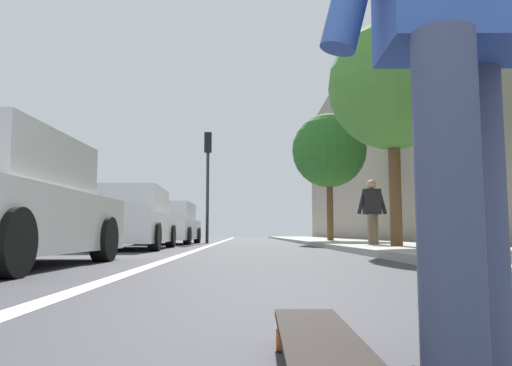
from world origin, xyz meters
The scene contains 12 objects.
ground_plane centered at (10.00, 0.00, 0.00)m, with size 80.00×80.00×0.00m, color #38383D.
lane_stripe_white centered at (20.00, 1.32, 0.00)m, with size 52.00×0.16×0.01m, color silver.
sidewalk_curb centered at (18.00, -3.41, 0.06)m, with size 52.00×3.20×0.12m, color #9E9B93.
building_facade centered at (22.00, -6.08, 4.92)m, with size 40.00×1.20×9.85m, color gray.
skateboard centered at (0.99, 0.02, 0.09)m, with size 0.84×0.22×0.11m.
skater_person centered at (0.84, -0.32, 0.94)m, with size 0.46×0.72×1.64m.
parked_car_mid centered at (11.70, 3.01, 0.70)m, with size 4.52×1.93×1.47m.
parked_car_far centered at (17.61, 2.96, 0.70)m, with size 4.55×1.95×1.47m.
traffic_light centered at (19.13, 1.72, 3.02)m, with size 0.33×0.28×4.38m.
street_tree_mid centered at (10.24, -3.01, 3.60)m, with size 2.82×2.82×5.03m.
street_tree_far centered at (18.56, -3.01, 3.57)m, with size 2.87×2.87×5.02m.
pedestrian_distant centered at (11.46, -2.82, 0.95)m, with size 0.47×0.73×1.67m.
Camera 1 is at (-0.33, 0.21, 0.38)m, focal length 34.76 mm.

